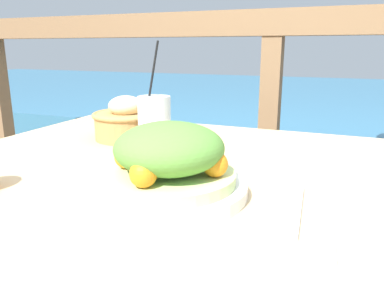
% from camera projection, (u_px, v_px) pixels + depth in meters
% --- Properties ---
extents(patio_table, '(1.14, 0.95, 0.77)m').
position_uv_depth(patio_table, '(187.00, 226.00, 0.70)').
color(patio_table, tan).
rests_on(patio_table, ground_plane).
extents(railing_fence, '(2.80, 0.08, 1.13)m').
position_uv_depth(railing_fence, '(271.00, 92.00, 1.37)').
color(railing_fence, brown).
rests_on(railing_fence, ground_plane).
extents(sea_backdrop, '(12.00, 4.00, 0.57)m').
position_uv_depth(sea_backdrop, '(315.00, 121.00, 3.76)').
color(sea_backdrop, teal).
rests_on(sea_backdrop, ground_plane).
extents(salad_plate, '(0.25, 0.25, 0.12)m').
position_uv_depth(salad_plate, '(169.00, 164.00, 0.59)').
color(salad_plate, silver).
rests_on(salad_plate, patio_table).
extents(drink_glass, '(0.07, 0.07, 0.25)m').
position_uv_depth(drink_glass, '(154.00, 123.00, 0.85)').
color(drink_glass, silver).
rests_on(drink_glass, patio_table).
extents(bread_basket, '(0.17, 0.17, 0.11)m').
position_uv_depth(bread_basket, '(126.00, 121.00, 0.96)').
color(bread_basket, '#AD7F47').
rests_on(bread_basket, patio_table).
extents(fork, '(0.03, 0.18, 0.00)m').
position_uv_depth(fork, '(296.00, 209.00, 0.54)').
color(fork, silver).
rests_on(fork, patio_table).
extents(knife, '(0.03, 0.18, 0.00)m').
position_uv_depth(knife, '(326.00, 226.00, 0.49)').
color(knife, silver).
rests_on(knife, patio_table).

